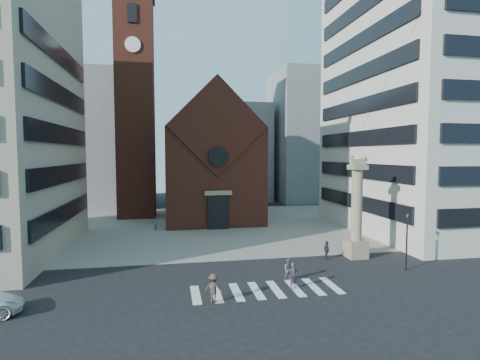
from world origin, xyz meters
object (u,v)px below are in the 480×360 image
pedestrian_2 (327,250)px  traffic_light (407,241)px  scooter_0 (156,227)px  lion_column (357,217)px  pedestrian_0 (294,276)px  pedestrian_1 (289,270)px

pedestrian_2 → traffic_light: bearing=-132.4°
traffic_light → scooter_0: size_ratio=2.75×
lion_column → pedestrian_0: size_ratio=5.09×
traffic_light → pedestrian_0: size_ratio=2.52×
traffic_light → pedestrian_2: traffic_light is taller
traffic_light → scooter_0: (-19.15, 18.63, -1.83)m
traffic_light → pedestrian_1: 9.60m
traffic_light → pedestrian_2: (-4.64, 4.00, -1.52)m
lion_column → pedestrian_1: 9.18m
pedestrian_1 → traffic_light: bearing=15.7°
pedestrian_2 → scooter_0: 20.61m
lion_column → pedestrian_2: size_ratio=5.67×
pedestrian_1 → lion_column: bearing=43.7°
pedestrian_2 → scooter_0: (-14.52, 14.63, -0.30)m
traffic_light → pedestrian_1: (-9.46, -0.62, -1.49)m
pedestrian_1 → scooter_0: pedestrian_1 is taller
pedestrian_0 → scooter_0: pedestrian_0 is taller
lion_column → traffic_light: lion_column is taller
traffic_light → pedestrian_1: traffic_light is taller
lion_column → pedestrian_0: bearing=-141.3°
traffic_light → pedestrian_2: size_ratio=2.81×
lion_column → pedestrian_1: (-7.47, -4.62, -2.66)m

